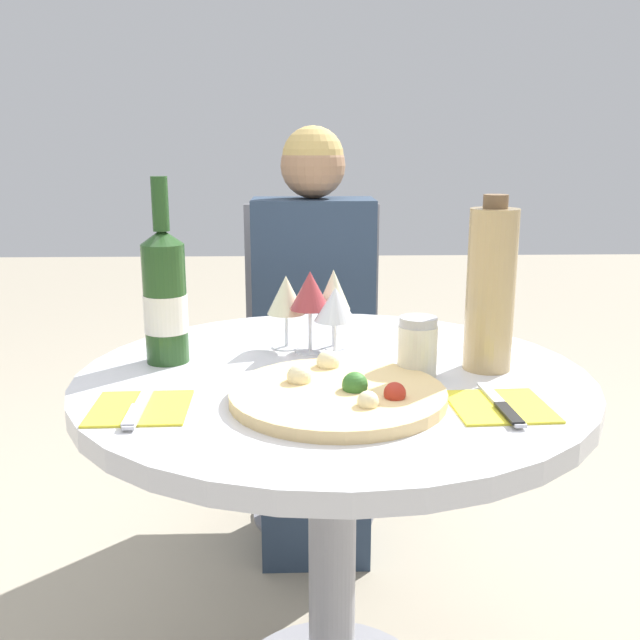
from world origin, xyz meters
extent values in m
cylinder|color=gray|center=(0.00, 0.00, 0.34)|extent=(0.09, 0.09, 0.64)
cylinder|color=silver|center=(0.00, 0.00, 0.68)|extent=(0.93, 0.93, 0.04)
cylinder|color=slate|center=(-0.02, 0.75, 0.01)|extent=(0.37, 0.37, 0.01)
cylinder|color=slate|center=(-0.02, 0.75, 0.20)|extent=(0.06, 0.06, 0.41)
cube|color=slate|center=(-0.02, 0.75, 0.42)|extent=(0.41, 0.41, 0.03)
cube|color=slate|center=(-0.02, 0.94, 0.68)|extent=(0.41, 0.02, 0.49)
cube|color=#28384C|center=(-0.02, 0.59, 0.22)|extent=(0.29, 0.31, 0.44)
cube|color=#28384C|center=(-0.02, 0.75, 0.70)|extent=(0.34, 0.19, 0.52)
sphere|color=#997051|center=(-0.02, 0.75, 1.05)|extent=(0.18, 0.18, 0.18)
sphere|color=tan|center=(-0.02, 0.75, 1.07)|extent=(0.17, 0.17, 0.17)
cylinder|color=#E5C17F|center=(0.00, -0.15, 0.71)|extent=(0.35, 0.35, 0.02)
sphere|color=beige|center=(-0.01, -0.03, 0.73)|extent=(0.04, 0.04, 0.04)
sphere|color=#336B28|center=(0.03, -0.15, 0.73)|extent=(0.04, 0.04, 0.04)
sphere|color=beige|center=(0.04, -0.23, 0.73)|extent=(0.03, 0.03, 0.03)
sphere|color=beige|center=(-0.06, -0.11, 0.73)|extent=(0.04, 0.04, 0.04)
sphere|color=#B22D1E|center=(0.09, -0.19, 0.73)|extent=(0.03, 0.03, 0.03)
cylinder|color=#23471E|center=(-0.31, 0.08, 0.81)|extent=(0.08, 0.08, 0.22)
cone|color=#23471E|center=(-0.31, 0.08, 0.94)|extent=(0.08, 0.08, 0.03)
cylinder|color=#23471E|center=(-0.31, 0.08, 1.00)|extent=(0.03, 0.03, 0.10)
cylinder|color=silver|center=(-0.31, 0.08, 0.80)|extent=(0.08, 0.08, 0.07)
cylinder|color=tan|center=(0.28, 0.01, 0.85)|extent=(0.09, 0.09, 0.29)
cylinder|color=brown|center=(0.28, 0.01, 1.01)|extent=(0.04, 0.04, 0.02)
cylinder|color=silver|center=(0.15, -0.02, 0.75)|extent=(0.07, 0.07, 0.09)
cylinder|color=#B2B2B7|center=(0.15, -0.02, 0.80)|extent=(0.07, 0.07, 0.02)
cylinder|color=silver|center=(0.01, 0.16, 0.70)|extent=(0.06, 0.06, 0.00)
cylinder|color=silver|center=(0.01, 0.16, 0.74)|extent=(0.01, 0.01, 0.08)
cone|color=beige|center=(0.01, 0.16, 0.82)|extent=(0.07, 0.07, 0.08)
cylinder|color=silver|center=(-0.04, 0.13, 0.70)|extent=(0.06, 0.06, 0.00)
cylinder|color=silver|center=(-0.04, 0.13, 0.75)|extent=(0.01, 0.01, 0.08)
cone|color=#9E383D|center=(-0.04, 0.13, 0.83)|extent=(0.08, 0.08, 0.08)
cylinder|color=silver|center=(-0.09, 0.16, 0.70)|extent=(0.06, 0.06, 0.00)
cylinder|color=silver|center=(-0.09, 0.16, 0.74)|extent=(0.01, 0.01, 0.07)
cone|color=beige|center=(-0.09, 0.16, 0.81)|extent=(0.08, 0.08, 0.08)
cylinder|color=silver|center=(0.01, 0.10, 0.70)|extent=(0.06, 0.06, 0.00)
cylinder|color=silver|center=(0.01, 0.10, 0.74)|extent=(0.01, 0.01, 0.07)
cone|color=silver|center=(0.01, 0.10, 0.81)|extent=(0.08, 0.08, 0.07)
cube|color=yellow|center=(-0.31, -0.18, 0.70)|extent=(0.15, 0.15, 0.00)
cube|color=silver|center=(-0.31, -0.18, 0.71)|extent=(0.02, 0.19, 0.00)
cube|color=silver|center=(-0.31, -0.23, 0.71)|extent=(0.02, 0.09, 0.00)
cube|color=yellow|center=(0.25, -0.19, 0.70)|extent=(0.16, 0.16, 0.00)
cube|color=silver|center=(0.25, -0.19, 0.71)|extent=(0.03, 0.19, 0.00)
cube|color=black|center=(0.25, -0.24, 0.71)|extent=(0.02, 0.09, 0.00)
camera|label=1|loc=(-0.06, -1.23, 1.10)|focal=40.00mm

